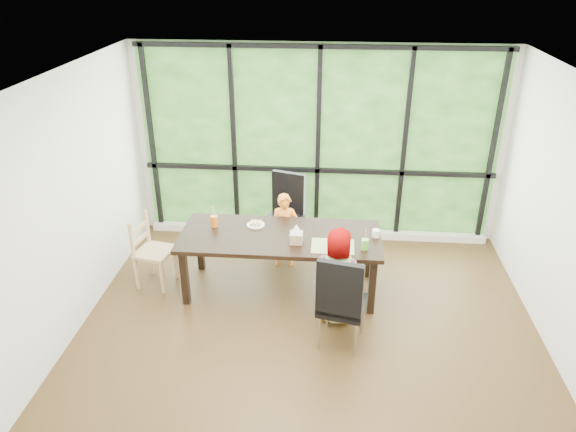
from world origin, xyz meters
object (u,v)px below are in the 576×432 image
object	(u,v)px
chair_interior_leather	(343,299)
tissue_box	(296,238)
dining_table	(280,262)
green_cup	(365,244)
orange_cup	(214,221)
child_toddler	(285,231)
child_older	(339,276)
white_mug	(376,233)
chair_end_beech	(155,252)
plate_far	(256,225)
chair_window_leather	(283,215)
plate_near	(338,247)

from	to	relation	value
chair_interior_leather	tissue_box	size ratio (longest dim) A/B	7.51
dining_table	green_cup	world-z (taller)	green_cup
dining_table	orange_cup	size ratio (longest dim) A/B	17.14
green_cup	tissue_box	distance (m)	0.77
child_toddler	child_older	distance (m)	1.32
child_toddler	white_mug	size ratio (longest dim) A/B	11.35
chair_end_beech	green_cup	bearing A→B (deg)	-84.58
child_toddler	green_cup	bearing A→B (deg)	-41.56
chair_interior_leather	plate_far	bearing A→B (deg)	-35.01
green_cup	tissue_box	xyz separation A→B (m)	(-0.76, 0.09, -0.00)
white_mug	tissue_box	distance (m)	0.93
chair_window_leather	child_toddler	size ratio (longest dim) A/B	1.08
dining_table	green_cup	xyz separation A→B (m)	(0.96, -0.26, 0.44)
plate_far	white_mug	distance (m)	1.43
chair_end_beech	white_mug	world-z (taller)	chair_end_beech
chair_end_beech	child_older	xyz separation A→B (m)	(2.22, -0.53, 0.11)
chair_interior_leather	green_cup	xyz separation A→B (m)	(0.24, 0.66, 0.27)
white_mug	tissue_box	xyz separation A→B (m)	(-0.91, -0.22, 0.02)
child_older	orange_cup	world-z (taller)	child_older
dining_table	green_cup	bearing A→B (deg)	-14.85
child_older	tissue_box	distance (m)	0.67
orange_cup	green_cup	size ratio (longest dim) A/B	1.08
plate_far	child_older	bearing A→B (deg)	-36.89
plate_near	green_cup	bearing A→B (deg)	-3.39
child_toddler	orange_cup	xyz separation A→B (m)	(-0.81, -0.43, 0.32)
chair_interior_leather	plate_near	bearing A→B (deg)	-72.59
chair_window_leather	green_cup	xyz separation A→B (m)	(1.02, -1.20, 0.27)
dining_table	plate_near	xyz separation A→B (m)	(0.67, -0.24, 0.38)
dining_table	chair_end_beech	bearing A→B (deg)	-179.76
orange_cup	plate_far	bearing A→B (deg)	7.57
child_older	green_cup	size ratio (longest dim) A/B	8.92
dining_table	chair_window_leather	xyz separation A→B (m)	(-0.05, 0.94, 0.17)
plate_far	green_cup	size ratio (longest dim) A/B	1.69
child_older	child_toddler	bearing A→B (deg)	-46.98
chair_interior_leather	child_older	xyz separation A→B (m)	(-0.04, 0.38, 0.02)
chair_end_beech	orange_cup	xyz separation A→B (m)	(0.72, 0.16, 0.37)
chair_interior_leather	chair_window_leather	bearing A→B (deg)	-54.95
child_toddler	tissue_box	distance (m)	0.83
chair_interior_leather	plate_far	xyz separation A→B (m)	(-1.05, 1.14, 0.22)
chair_interior_leather	dining_table	bearing A→B (deg)	-39.28
chair_window_leather	dining_table	bearing A→B (deg)	-70.26
plate_far	chair_interior_leather	bearing A→B (deg)	-47.33
chair_end_beech	child_older	size ratio (longest dim) A/B	0.80
chair_window_leather	orange_cup	size ratio (longest dim) A/B	7.92
plate_near	tissue_box	world-z (taller)	tissue_box
chair_interior_leather	plate_near	size ratio (longest dim) A/B	5.28
chair_interior_leather	orange_cup	xyz separation A→B (m)	(-1.54, 1.07, 0.28)
chair_interior_leather	chair_end_beech	xyz separation A→B (m)	(-2.26, 0.91, -0.09)
plate_near	dining_table	bearing A→B (deg)	160.37
plate_far	white_mug	bearing A→B (deg)	-6.57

